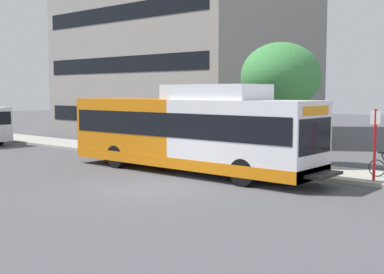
{
  "coord_description": "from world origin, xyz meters",
  "views": [
    {
      "loc": [
        -12.06,
        -12.29,
        3.37
      ],
      "look_at": [
        2.89,
        0.45,
        1.6
      ],
      "focal_mm": 47.26,
      "sensor_mm": 36.0,
      "label": 1
    }
  ],
  "objects": [
    {
      "name": "ground_plane",
      "position": [
        0.0,
        8.0,
        0.0
      ],
      "size": [
        120.0,
        120.0,
        0.0
      ],
      "primitive_type": "plane",
      "color": "#4C4C51"
    },
    {
      "name": "transit_bus",
      "position": [
        3.77,
        1.37,
        1.7
      ],
      "size": [
        2.58,
        12.25,
        3.65
      ],
      "color": "white",
      "rests_on": "ground"
    },
    {
      "name": "bus_stop_sign_pole",
      "position": [
        6.03,
        -5.55,
        1.65
      ],
      "size": [
        0.1,
        0.36,
        2.6
      ],
      "color": "red",
      "rests_on": "sidewalk_curb"
    },
    {
      "name": "sidewalk_curb",
      "position": [
        7.0,
        6.0,
        0.07
      ],
      "size": [
        3.0,
        56.0,
        0.14
      ],
      "primitive_type": "cube",
      "color": "#A8A399",
      "rests_on": "ground"
    },
    {
      "name": "street_tree_near_stop",
      "position": [
        7.85,
        -0.55,
        4.04
      ],
      "size": [
        3.57,
        3.57,
        5.43
      ],
      "color": "#4C3823",
      "rests_on": "sidewalk_curb"
    },
    {
      "name": "lattice_comm_tower",
      "position": [
        18.94,
        31.88,
        8.91
      ],
      "size": [
        1.1,
        1.1,
        26.94
      ],
      "color": "#B7B7BC",
      "rests_on": "ground"
    }
  ]
}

